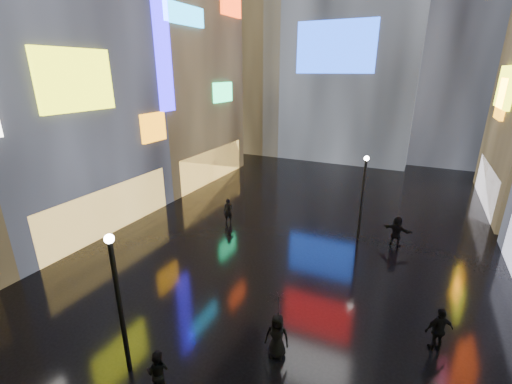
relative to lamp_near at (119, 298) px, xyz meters
The scene contains 12 objects.
ground 14.21m from the lamp_near, 81.33° to the left, with size 140.00×140.00×0.00m, color black.
building_left_mid 18.28m from the lamp_near, 150.84° to the left, with size 10.28×12.70×24.00m.
building_left_far 25.44m from the lamp_near, 125.12° to the left, with size 10.28×12.00×22.00m.
tower_flank_left 38.99m from the lamp_near, 108.42° to the left, with size 10.00×10.00×26.00m, color black.
lamp_near is the anchor object (origin of this frame).
lamp_far 14.53m from the lamp_near, 68.25° to the left, with size 0.30×0.30×5.20m.
pedestrian_1 2.63m from the lamp_near, ahead, with size 0.76×0.60×1.57m, color black.
pedestrian_3 11.22m from the lamp_near, 30.26° to the left, with size 1.04×0.43×1.78m, color black.
pedestrian_4 5.54m from the lamp_near, 32.63° to the left, with size 0.85×0.56×1.75m, color black.
pedestrian_5 15.58m from the lamp_near, 60.91° to the left, with size 1.69×0.54×1.82m, color black.
pedestrian_6 12.62m from the lamp_near, 103.87° to the left, with size 0.61×0.40×1.66m, color black.
umbrella_2 5.20m from the lamp_near, 32.63° to the left, with size 0.88×0.90×0.81m, color black.
Camera 1 is at (5.73, -0.07, 9.74)m, focal length 24.00 mm.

